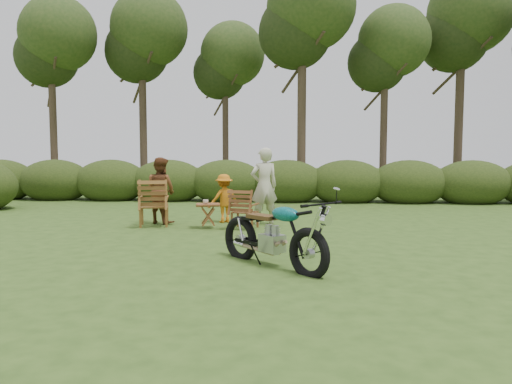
# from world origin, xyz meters

# --- Properties ---
(ground) EXTENTS (80.00, 80.00, 0.00)m
(ground) POSITION_xyz_m (0.00, 0.00, 0.00)
(ground) COLOR #2E4818
(ground) RESTS_ON ground
(tree_line) EXTENTS (22.52, 11.62, 8.14)m
(tree_line) POSITION_xyz_m (0.50, 9.74, 3.81)
(tree_line) COLOR #3B2B20
(tree_line) RESTS_ON ground
(motorcycle) EXTENTS (2.06, 2.05, 1.20)m
(motorcycle) POSITION_xyz_m (0.01, -0.28, 0.00)
(motorcycle) COLOR #0B999A
(motorcycle) RESTS_ON ground
(lawn_chair_right) EXTENTS (0.71, 0.71, 0.86)m
(lawn_chair_right) POSITION_xyz_m (-0.77, 3.20, 0.00)
(lawn_chair_right) COLOR brown
(lawn_chair_right) RESTS_ON ground
(lawn_chair_left) EXTENTS (0.86, 0.86, 1.05)m
(lawn_chair_left) POSITION_xyz_m (-2.85, 3.37, 0.00)
(lawn_chair_left) COLOR brown
(lawn_chair_left) RESTS_ON ground
(side_table) EXTENTS (0.61, 0.55, 0.54)m
(side_table) POSITION_xyz_m (-1.57, 3.14, 0.27)
(side_table) COLOR #5E2B17
(side_table) RESTS_ON ground
(cup) EXTENTS (0.14, 0.14, 0.10)m
(cup) POSITION_xyz_m (-1.62, 3.10, 0.59)
(cup) COLOR beige
(cup) RESTS_ON side_table
(adult_a) EXTENTS (0.76, 0.64, 1.77)m
(adult_a) POSITION_xyz_m (-0.39, 3.85, 0.00)
(adult_a) COLOR beige
(adult_a) RESTS_ON ground
(adult_b) EXTENTS (0.94, 0.88, 1.55)m
(adult_b) POSITION_xyz_m (-2.81, 3.79, 0.00)
(adult_b) COLOR brown
(adult_b) RESTS_ON ground
(child) EXTENTS (0.85, 0.77, 1.15)m
(child) POSITION_xyz_m (-1.35, 4.04, 0.00)
(child) COLOR #C16A12
(child) RESTS_ON ground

